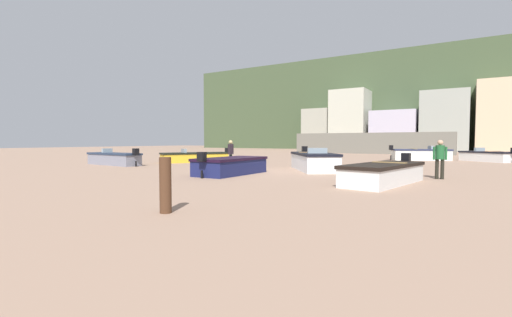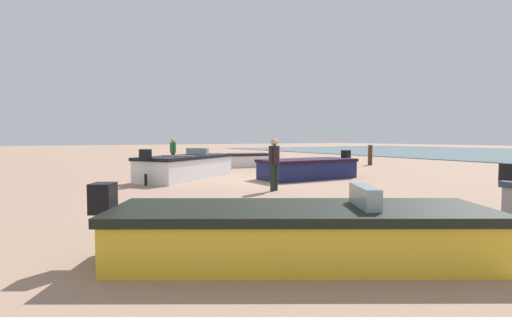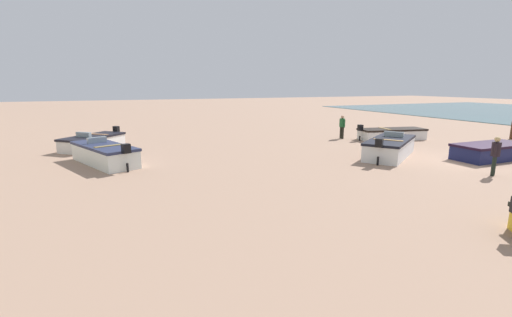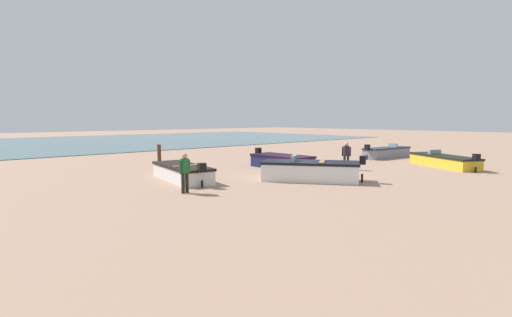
{
  "view_description": "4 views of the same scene",
  "coord_description": "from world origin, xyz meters",
  "px_view_note": "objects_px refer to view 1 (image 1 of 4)",
  "views": [
    {
      "loc": [
        9.19,
        -15.11,
        1.57
      ],
      "look_at": [
        -2.8,
        4.64,
        0.41
      ],
      "focal_mm": 24.36,
      "sensor_mm": 36.0,
      "label": 1
    },
    {
      "loc": [
        -12.0,
        7.63,
        1.64
      ],
      "look_at": [
        -2.48,
        1.97,
        1.02
      ],
      "focal_mm": 25.84,
      "sensor_mm": 36.0,
      "label": 2
    },
    {
      "loc": [
        -11.71,
        15.77,
        3.69
      ],
      "look_at": [
        2.39,
        9.93,
        0.45
      ],
      "focal_mm": 24.51,
      "sensor_mm": 36.0,
      "label": 3
    },
    {
      "loc": [
        16.34,
        14.07,
        2.98
      ],
      "look_at": [
        5.45,
        2.2,
        1.29
      ],
      "focal_mm": 26.68,
      "sensor_mm": 36.0,
      "label": 4
    }
  ],
  "objects_px": {
    "boat_white_1": "(487,156)",
    "boat_yellow_5": "(195,157)",
    "mooring_post_near_water": "(165,185)",
    "beach_walker_distant": "(231,152)",
    "boat_white_4": "(314,161)",
    "boat_navy_2": "(231,166)",
    "boat_white_3": "(384,173)",
    "boat_white_6": "(421,155)",
    "beach_walker_foreground": "(440,156)",
    "boat_grey_0": "(114,159)"
  },
  "relations": [
    {
      "from": "boat_grey_0",
      "to": "boat_white_6",
      "type": "distance_m",
      "value": 23.55
    },
    {
      "from": "boat_grey_0",
      "to": "boat_white_1",
      "type": "relative_size",
      "value": 1.26
    },
    {
      "from": "boat_yellow_5",
      "to": "boat_white_6",
      "type": "height_order",
      "value": "boat_white_6"
    },
    {
      "from": "boat_grey_0",
      "to": "boat_white_3",
      "type": "relative_size",
      "value": 1.02
    },
    {
      "from": "boat_white_3",
      "to": "boat_white_4",
      "type": "bearing_deg",
      "value": -33.72
    },
    {
      "from": "boat_grey_0",
      "to": "beach_walker_distant",
      "type": "xyz_separation_m",
      "value": [
        8.09,
        1.84,
        0.54
      ]
    },
    {
      "from": "boat_navy_2",
      "to": "mooring_post_near_water",
      "type": "height_order",
      "value": "mooring_post_near_water"
    },
    {
      "from": "mooring_post_near_water",
      "to": "beach_walker_distant",
      "type": "relative_size",
      "value": 0.75
    },
    {
      "from": "boat_grey_0",
      "to": "boat_navy_2",
      "type": "distance_m",
      "value": 10.38
    },
    {
      "from": "boat_yellow_5",
      "to": "beach_walker_distant",
      "type": "bearing_deg",
      "value": 179.88
    },
    {
      "from": "beach_walker_distant",
      "to": "mooring_post_near_water",
      "type": "bearing_deg",
      "value": -178.51
    },
    {
      "from": "boat_grey_0",
      "to": "boat_white_1",
      "type": "height_order",
      "value": "boat_grey_0"
    },
    {
      "from": "boat_white_1",
      "to": "boat_white_3",
      "type": "bearing_deg",
      "value": -150.91
    },
    {
      "from": "boat_yellow_5",
      "to": "mooring_post_near_water",
      "type": "xyz_separation_m",
      "value": [
        11.74,
        -14.38,
        0.23
      ]
    },
    {
      "from": "boat_grey_0",
      "to": "beach_walker_distant",
      "type": "bearing_deg",
      "value": -71.89
    },
    {
      "from": "boat_navy_2",
      "to": "mooring_post_near_water",
      "type": "xyz_separation_m",
      "value": [
        3.91,
        -7.95,
        0.2
      ]
    },
    {
      "from": "boat_navy_2",
      "to": "beach_walker_distant",
      "type": "distance_m",
      "value": 3.85
    },
    {
      "from": "boat_grey_0",
      "to": "boat_navy_2",
      "type": "bearing_deg",
      "value": -91.72
    },
    {
      "from": "boat_yellow_5",
      "to": "boat_white_4",
      "type": "bearing_deg",
      "value": -161.5
    },
    {
      "from": "boat_navy_2",
      "to": "beach_walker_distant",
      "type": "bearing_deg",
      "value": 125.61
    },
    {
      "from": "boat_grey_0",
      "to": "boat_white_6",
      "type": "xyz_separation_m",
      "value": [
        16.59,
        16.7,
        0.06
      ]
    },
    {
      "from": "boat_white_1",
      "to": "boat_yellow_5",
      "type": "distance_m",
      "value": 22.33
    },
    {
      "from": "boat_white_4",
      "to": "beach_walker_foreground",
      "type": "distance_m",
      "value": 6.29
    },
    {
      "from": "boat_white_1",
      "to": "boat_white_3",
      "type": "xyz_separation_m",
      "value": [
        -3.95,
        -18.71,
        -0.02
      ]
    },
    {
      "from": "beach_walker_distant",
      "to": "boat_white_4",
      "type": "bearing_deg",
      "value": -103.82
    },
    {
      "from": "boat_yellow_5",
      "to": "boat_white_6",
      "type": "xyz_separation_m",
      "value": [
        14.12,
        11.54,
        0.1
      ]
    },
    {
      "from": "boat_navy_2",
      "to": "boat_white_6",
      "type": "distance_m",
      "value": 19.04
    },
    {
      "from": "boat_white_6",
      "to": "beach_walker_distant",
      "type": "relative_size",
      "value": 2.89
    },
    {
      "from": "boat_white_4",
      "to": "boat_navy_2",
      "type": "bearing_deg",
      "value": 24.91
    },
    {
      "from": "boat_yellow_5",
      "to": "boat_white_6",
      "type": "bearing_deg",
      "value": -110.27
    },
    {
      "from": "boat_grey_0",
      "to": "boat_white_4",
      "type": "height_order",
      "value": "boat_white_4"
    },
    {
      "from": "beach_walker_distant",
      "to": "boat_white_1",
      "type": "bearing_deg",
      "value": -67.64
    },
    {
      "from": "boat_yellow_5",
      "to": "mooring_post_near_water",
      "type": "bearing_deg",
      "value": 159.72
    },
    {
      "from": "mooring_post_near_water",
      "to": "boat_white_6",
      "type": "bearing_deg",
      "value": 84.75
    },
    {
      "from": "boat_white_3",
      "to": "boat_white_4",
      "type": "distance_m",
      "value": 6.22
    },
    {
      "from": "boat_white_3",
      "to": "boat_white_4",
      "type": "height_order",
      "value": "boat_white_4"
    },
    {
      "from": "boat_white_1",
      "to": "boat_grey_0",
      "type": "bearing_deg",
      "value": 170.36
    },
    {
      "from": "mooring_post_near_water",
      "to": "beach_walker_distant",
      "type": "distance_m",
      "value": 12.64
    },
    {
      "from": "mooring_post_near_water",
      "to": "boat_white_3",
      "type": "bearing_deg",
      "value": 69.02
    },
    {
      "from": "boat_white_3",
      "to": "beach_walker_foreground",
      "type": "height_order",
      "value": "beach_walker_foreground"
    },
    {
      "from": "boat_white_3",
      "to": "boat_yellow_5",
      "type": "relative_size",
      "value": 0.97
    },
    {
      "from": "boat_grey_0",
      "to": "boat_white_4",
      "type": "distance_m",
      "value": 13.11
    },
    {
      "from": "boat_grey_0",
      "to": "boat_white_6",
      "type": "relative_size",
      "value": 1.05
    },
    {
      "from": "boat_white_6",
      "to": "mooring_post_near_water",
      "type": "relative_size",
      "value": 3.84
    },
    {
      "from": "beach_walker_foreground",
      "to": "boat_navy_2",
      "type": "bearing_deg",
      "value": -168.75
    },
    {
      "from": "boat_white_1",
      "to": "beach_walker_distant",
      "type": "height_order",
      "value": "beach_walker_distant"
    },
    {
      "from": "boat_navy_2",
      "to": "beach_walker_foreground",
      "type": "height_order",
      "value": "beach_walker_foreground"
    },
    {
      "from": "boat_white_4",
      "to": "beach_walker_distant",
      "type": "bearing_deg",
      "value": -21.32
    },
    {
      "from": "boat_yellow_5",
      "to": "boat_white_3",
      "type": "bearing_deg",
      "value": -173.34
    },
    {
      "from": "boat_white_6",
      "to": "boat_grey_0",
      "type": "bearing_deg",
      "value": -67.73
    }
  ]
}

